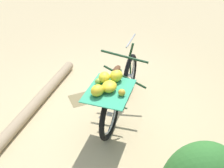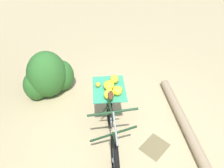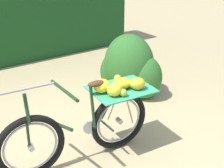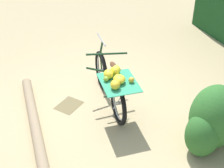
% 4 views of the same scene
% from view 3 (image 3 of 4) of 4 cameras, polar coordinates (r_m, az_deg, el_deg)
% --- Properties ---
extents(ground_plane, '(60.00, 60.00, 0.00)m').
position_cam_3_polar(ground_plane, '(3.57, -3.88, -14.60)').
color(ground_plane, tan).
extents(foliage_hedge, '(4.08, 5.06, 1.94)m').
position_cam_3_polar(foliage_hedge, '(6.70, -20.17, 12.04)').
color(foliage_hedge, '#19471E').
rests_on(foliage_hedge, ground_plane).
extents(bicycle, '(1.42, 1.52, 1.03)m').
position_cam_3_polar(bicycle, '(3.40, -4.51, -6.87)').
color(bicycle, black).
rests_on(bicycle, ground_plane).
extents(shrub_cluster, '(1.06, 0.72, 1.01)m').
position_cam_3_polar(shrub_cluster, '(4.91, 3.33, 2.85)').
color(shrub_cluster, '#2D6628').
rests_on(shrub_cluster, ground_plane).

